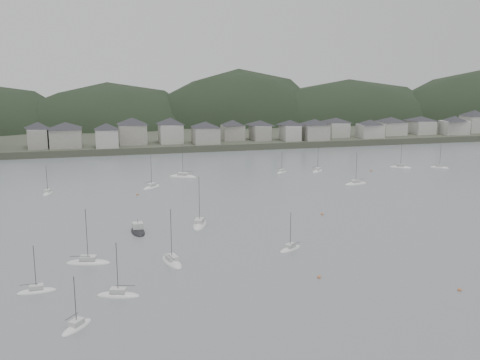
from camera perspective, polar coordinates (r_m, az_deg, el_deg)
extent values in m
plane|color=slate|center=(96.11, 11.61, -12.22)|extent=(900.00, 900.00, 0.00)
cube|color=#383D2D|center=(377.51, -8.49, 5.78)|extent=(900.00, 250.00, 3.00)
ellipsoid|color=black|center=(354.82, -13.24, 3.37)|extent=(132.08, 90.41, 79.74)
ellipsoid|color=black|center=(366.57, -0.13, 3.50)|extent=(133.88, 88.37, 101.41)
ellipsoid|color=black|center=(387.23, 10.94, 4.08)|extent=(165.81, 81.78, 82.55)
cube|color=gray|center=(263.56, -19.98, 4.05)|extent=(8.34, 12.91, 8.59)
pyramid|color=#2C2B31|center=(262.95, -20.07, 5.30)|extent=(15.78, 15.78, 3.01)
cube|color=gray|center=(262.09, -17.45, 4.15)|extent=(13.68, 13.35, 8.36)
pyramid|color=#2C2B31|center=(261.48, -17.52, 5.38)|extent=(20.07, 20.07, 2.93)
cube|color=#AFACA4|center=(256.54, -13.53, 4.18)|extent=(9.78, 10.20, 8.08)
pyramid|color=#2C2B31|center=(255.94, -13.59, 5.39)|extent=(14.83, 14.83, 2.83)
cube|color=gray|center=(266.51, -10.99, 4.66)|extent=(12.59, 13.33, 9.09)
pyramid|color=#2C2B31|center=(265.88, -11.04, 5.98)|extent=(19.24, 19.24, 3.18)
cube|color=#AFACA4|center=(266.69, -7.14, 4.77)|extent=(10.74, 12.17, 8.87)
pyramid|color=#2C2B31|center=(266.06, -7.18, 6.05)|extent=(17.01, 17.01, 3.10)
cube|color=gray|center=(262.81, -3.55, 4.60)|extent=(11.63, 12.09, 7.69)
pyramid|color=#2C2B31|center=(262.24, -3.57, 5.73)|extent=(17.61, 17.61, 2.69)
cube|color=gray|center=(274.51, -0.75, 4.89)|extent=(10.37, 9.35, 7.44)
pyramid|color=#2C2B31|center=(273.98, -0.75, 5.94)|extent=(14.65, 14.65, 2.60)
cube|color=gray|center=(275.72, 2.08, 4.89)|extent=(8.24, 12.20, 7.22)
pyramid|color=#2C2B31|center=(275.20, 2.09, 5.90)|extent=(15.17, 15.17, 2.53)
cube|color=#AFACA4|center=(275.07, 5.17, 4.86)|extent=(8.06, 10.91, 7.46)
pyramid|color=#2C2B31|center=(274.54, 5.19, 5.91)|extent=(14.08, 14.08, 2.61)
cube|color=gray|center=(278.07, 7.68, 4.90)|extent=(11.73, 11.78, 7.66)
pyramid|color=#2C2B31|center=(277.53, 7.70, 5.96)|extent=(17.46, 17.46, 2.68)
cube|color=#AFACA4|center=(293.31, 9.82, 5.14)|extent=(10.19, 13.02, 7.33)
pyramid|color=#2C2B31|center=(292.82, 9.86, 6.10)|extent=(17.23, 17.23, 2.57)
cube|color=#AFACA4|center=(291.97, 13.21, 4.93)|extent=(11.70, 9.81, 6.88)
pyramid|color=#2C2B31|center=(291.50, 13.26, 5.84)|extent=(15.97, 15.97, 2.41)
cube|color=#AFACA4|center=(307.76, 15.24, 5.17)|extent=(12.83, 12.48, 7.00)
pyramid|color=#2C2B31|center=(307.30, 15.29, 6.04)|extent=(18.79, 18.79, 2.45)
cube|color=#AFACA4|center=(317.67, 18.08, 5.19)|extent=(11.07, 13.50, 6.97)
pyramid|color=#2C2B31|center=(317.23, 18.13, 6.03)|extent=(18.25, 18.25, 2.44)
cube|color=#AFACA4|center=(319.87, 21.14, 5.05)|extent=(13.75, 9.12, 7.34)
pyramid|color=#2C2B31|center=(319.42, 21.21, 5.94)|extent=(16.97, 16.97, 2.57)
cube|color=#AFACA4|center=(334.80, 22.90, 5.32)|extent=(11.37, 11.57, 9.05)
pyramid|color=#2C2B31|center=(334.29, 22.98, 6.36)|extent=(17.03, 17.03, 3.17)
ellipsoid|color=white|center=(137.61, -4.17, -4.66)|extent=(6.07, 10.17, 1.94)
cube|color=silver|center=(137.27, -4.18, -4.15)|extent=(3.12, 3.90, 0.70)
cylinder|color=#3F3F42|center=(136.02, -4.21, -2.15)|extent=(0.12, 0.12, 12.12)
cylinder|color=#3F3F42|center=(135.65, -3.82, -4.10)|extent=(1.51, 4.16, 0.10)
ellipsoid|color=white|center=(197.92, -5.89, 0.30)|extent=(10.42, 7.32, 2.01)
cube|color=silver|center=(197.67, -5.89, 0.67)|extent=(4.13, 3.53, 0.70)
cylinder|color=#3F3F42|center=(196.78, -5.93, 2.13)|extent=(0.12, 0.12, 12.54)
cylinder|color=#3F3F42|center=(198.59, -5.47, 0.89)|extent=(4.09, 2.09, 0.10)
ellipsoid|color=white|center=(89.23, -16.43, -14.37)|extent=(5.54, 6.29, 1.28)
cube|color=silver|center=(88.83, -16.46, -13.82)|extent=(2.48, 2.63, 0.70)
cylinder|color=#3F3F42|center=(87.54, -16.58, -11.92)|extent=(0.12, 0.12, 7.98)
cylinder|color=#3F3F42|center=(89.47, -16.93, -13.27)|extent=(1.85, 2.33, 0.10)
ellipsoid|color=white|center=(181.87, -9.06, -0.78)|extent=(7.45, 7.72, 1.63)
cube|color=silver|center=(181.64, -9.07, -0.44)|extent=(3.25, 3.30, 0.70)
cylinder|color=#3F3F42|center=(180.85, -9.11, 0.84)|extent=(0.12, 0.12, 10.17)
cylinder|color=#3F3F42|center=(182.49, -9.42, -0.22)|extent=(2.57, 2.74, 0.10)
ellipsoid|color=white|center=(209.80, 7.98, 0.88)|extent=(6.98, 6.57, 1.45)
cube|color=silver|center=(209.61, 7.99, 1.16)|extent=(2.97, 2.89, 0.70)
cylinder|color=#3F3F42|center=(208.99, 8.02, 2.15)|extent=(0.12, 0.12, 9.09)
cylinder|color=#3F3F42|center=(209.94, 7.66, 1.34)|extent=(2.51, 2.25, 0.10)
ellipsoid|color=white|center=(188.90, 11.81, -0.43)|extent=(8.77, 4.09, 1.69)
cube|color=silver|center=(188.67, 11.82, -0.09)|extent=(3.23, 2.33, 0.70)
cylinder|color=#3F3F42|center=(187.88, 11.87, 1.19)|extent=(0.12, 0.12, 10.55)
cylinder|color=#3F3F42|center=(189.00, 12.27, 0.09)|extent=(3.76, 0.74, 0.10)
ellipsoid|color=white|center=(181.32, -19.15, -1.32)|extent=(3.60, 7.21, 1.38)
cube|color=silver|center=(181.12, -19.17, -1.02)|extent=(1.99, 2.68, 0.70)
cylinder|color=#3F3F42|center=(180.44, -19.24, 0.06)|extent=(0.12, 0.12, 8.62)
cylinder|color=#3F3F42|center=(182.21, -19.23, -0.77)|extent=(0.74, 3.06, 0.10)
ellipsoid|color=white|center=(104.24, -20.17, -10.76)|extent=(6.75, 2.53, 1.33)
cube|color=silver|center=(103.89, -20.21, -10.26)|extent=(2.41, 1.60, 0.70)
cylinder|color=#3F3F42|center=(102.74, -20.34, -8.53)|extent=(0.12, 0.12, 8.29)
cylinder|color=#3F3F42|center=(103.90, -20.89, -9.99)|extent=(2.99, 0.29, 0.10)
ellipsoid|color=white|center=(112.65, -7.02, -8.43)|extent=(4.63, 9.13, 1.75)
cube|color=silver|center=(112.25, -7.03, -7.87)|extent=(2.54, 3.40, 0.70)
cylinder|color=#3F3F42|center=(110.87, -7.09, -5.70)|extent=(0.12, 0.12, 10.92)
cylinder|color=#3F3F42|center=(110.59, -7.11, -7.87)|extent=(0.95, 3.86, 0.10)
ellipsoid|color=white|center=(115.43, -15.33, -8.27)|extent=(9.26, 4.85, 1.77)
cube|color=silver|center=(115.04, -15.36, -7.71)|extent=(3.47, 2.63, 0.70)
cylinder|color=#3F3F42|center=(113.67, -15.48, -5.57)|extent=(0.12, 0.12, 11.06)
cylinder|color=#3F3F42|center=(114.56, -16.15, -7.55)|extent=(3.89, 1.04, 0.10)
ellipsoid|color=white|center=(119.99, 5.18, -7.13)|extent=(6.56, 5.10, 1.29)
cube|color=silver|center=(119.70, 5.19, -6.70)|extent=(2.66, 2.38, 0.70)
cylinder|color=#3F3F42|center=(118.73, 5.22, -5.22)|extent=(0.12, 0.12, 8.04)
cylinder|color=#3F3F42|center=(119.32, 5.74, -6.49)|extent=(2.52, 1.59, 0.10)
ellipsoid|color=white|center=(224.00, 16.17, 1.21)|extent=(8.43, 6.94, 1.68)
cube|color=silver|center=(223.81, 16.19, 1.50)|extent=(3.46, 3.18, 0.70)
cylinder|color=#3F3F42|center=(223.14, 16.25, 2.57)|extent=(0.12, 0.12, 10.47)
cylinder|color=#3F3F42|center=(222.37, 16.03, 1.59)|extent=(3.17, 2.21, 0.10)
ellipsoid|color=white|center=(98.72, -12.39, -11.57)|extent=(7.86, 4.63, 1.50)
cube|color=silver|center=(98.32, -12.42, -11.00)|extent=(3.01, 2.39, 0.70)
cylinder|color=#3F3F42|center=(96.96, -12.52, -8.93)|extent=(0.12, 0.12, 9.36)
cylinder|color=#3F3F42|center=(98.55, -11.69, -10.57)|extent=(3.23, 1.15, 0.10)
ellipsoid|color=white|center=(206.28, 4.31, 0.78)|extent=(5.77, 5.34, 1.19)
cube|color=silver|center=(206.11, 4.32, 1.03)|extent=(2.44, 2.36, 0.70)
cylinder|color=#3F3F42|center=(205.59, 4.33, 1.85)|extent=(0.12, 0.12, 7.46)
cylinder|color=#3F3F42|center=(206.41, 4.04, 1.20)|extent=(2.10, 1.83, 0.10)
ellipsoid|color=white|center=(228.62, 19.82, 1.18)|extent=(6.72, 6.67, 1.44)
cube|color=silver|center=(228.45, 19.83, 1.43)|extent=(2.90, 2.89, 0.70)
cylinder|color=#3F3F42|center=(227.89, 19.90, 2.33)|extent=(0.12, 0.12, 8.97)
cylinder|color=#3F3F42|center=(227.11, 19.78, 1.52)|extent=(2.37, 2.34, 0.10)
ellipsoid|color=black|center=(134.02, -10.45, -5.27)|extent=(3.68, 8.63, 1.85)
cube|color=silver|center=(133.58, -10.48, -4.62)|extent=(2.55, 2.70, 1.40)
cylinder|color=#3F3F42|center=(133.34, -10.49, -4.25)|extent=(0.10, 0.10, 1.20)
sphere|color=#C27040|center=(105.88, 21.64, -10.46)|extent=(0.70, 0.70, 0.70)
sphere|color=#C27040|center=(214.24, 13.33, 0.93)|extent=(0.70, 0.70, 0.70)
sphere|color=#C27040|center=(148.57, 8.44, -3.50)|extent=(0.70, 0.70, 0.70)
sphere|color=#C27040|center=(172.40, -10.50, -1.48)|extent=(0.70, 0.70, 0.70)
sphere|color=#C27040|center=(105.27, 8.14, -9.86)|extent=(0.70, 0.70, 0.70)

